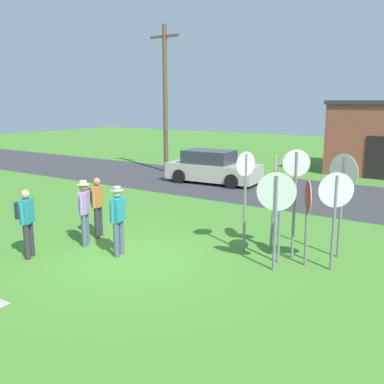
% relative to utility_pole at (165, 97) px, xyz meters
% --- Properties ---
extents(ground_plane, '(80.00, 80.00, 0.00)m').
position_rel_utility_pole_xyz_m(ground_plane, '(7.23, -11.13, -3.99)').
color(ground_plane, '#47842D').
extents(street_asphalt, '(60.00, 6.40, 0.01)m').
position_rel_utility_pole_xyz_m(street_asphalt, '(7.23, -1.43, -3.98)').
color(street_asphalt, '#38383A').
rests_on(street_asphalt, ground).
extents(utility_pole, '(1.80, 0.24, 7.61)m').
position_rel_utility_pole_xyz_m(utility_pole, '(0.00, 0.00, 0.00)').
color(utility_pole, brown).
rests_on(utility_pole, ground).
extents(parked_car_on_street, '(4.42, 2.25, 1.51)m').
position_rel_utility_pole_xyz_m(parked_car_on_street, '(3.78, -1.39, -3.30)').
color(parked_car_on_street, '#B7B2A3').
rests_on(parked_car_on_street, ground).
extents(stop_sign_leaning_right, '(0.08, 0.75, 2.14)m').
position_rel_utility_pole_xyz_m(stop_sign_leaning_right, '(10.39, -9.37, -2.53)').
color(stop_sign_leaning_right, slate).
rests_on(stop_sign_leaning_right, ground).
extents(stop_sign_nearest, '(0.39, 0.69, 2.01)m').
position_rel_utility_pole_xyz_m(stop_sign_nearest, '(10.97, -9.19, -2.62)').
color(stop_sign_nearest, slate).
rests_on(stop_sign_nearest, ground).
extents(stop_sign_rear_right, '(0.23, 0.57, 2.54)m').
position_rel_utility_pole_xyz_m(stop_sign_rear_right, '(9.35, -9.11, -2.31)').
color(stop_sign_rear_right, slate).
rests_on(stop_sign_rear_right, ground).
extents(stop_sign_low_front, '(0.65, 0.45, 2.24)m').
position_rel_utility_pole_xyz_m(stop_sign_low_front, '(11.56, -9.13, -2.45)').
color(stop_sign_low_front, slate).
rests_on(stop_sign_low_front, ground).
extents(stop_sign_far_back, '(0.56, 0.33, 2.65)m').
position_rel_utility_pole_xyz_m(stop_sign_far_back, '(10.54, -8.88, -2.23)').
color(stop_sign_far_back, slate).
rests_on(stop_sign_far_back, ground).
extents(stop_sign_center_cluster, '(0.33, 0.73, 2.44)m').
position_rel_utility_pole_xyz_m(stop_sign_center_cluster, '(9.92, -8.65, -2.31)').
color(stop_sign_center_cluster, slate).
rests_on(stop_sign_center_cluster, ground).
extents(stop_sign_leaning_left, '(0.76, 0.42, 2.54)m').
position_rel_utility_pole_xyz_m(stop_sign_leaning_left, '(11.46, -8.21, -2.22)').
color(stop_sign_leaning_left, slate).
rests_on(stop_sign_leaning_left, ground).
extents(stop_sign_tallest, '(0.83, 0.28, 2.25)m').
position_rel_utility_pole_xyz_m(stop_sign_tallest, '(10.50, -9.89, -2.44)').
color(stop_sign_tallest, slate).
rests_on(stop_sign_tallest, ground).
extents(person_with_sunhat, '(0.46, 0.51, 1.69)m').
position_rel_utility_pole_xyz_m(person_with_sunhat, '(5.20, -12.43, -3.00)').
color(person_with_sunhat, '#2D2D33').
rests_on(person_with_sunhat, ground).
extents(person_near_signs, '(0.37, 0.50, 1.74)m').
position_rel_utility_pole_xyz_m(person_near_signs, '(5.66, -11.02, -3.00)').
color(person_near_signs, '#4C5670').
rests_on(person_near_signs, ground).
extents(person_in_dark_shirt, '(0.31, 0.56, 1.74)m').
position_rel_utility_pole_xyz_m(person_in_dark_shirt, '(6.93, -11.10, -3.00)').
color(person_in_dark_shirt, '#4C5670').
rests_on(person_in_dark_shirt, ground).
extents(person_on_left, '(0.44, 0.53, 1.69)m').
position_rel_utility_pole_xyz_m(person_on_left, '(5.40, -10.32, -3.00)').
color(person_on_left, '#2D2D33').
rests_on(person_on_left, ground).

